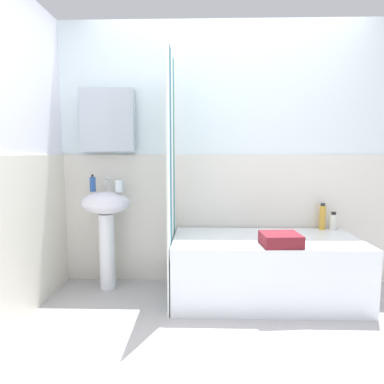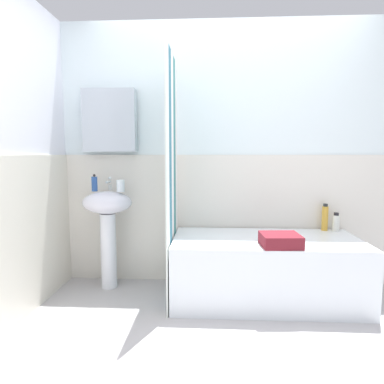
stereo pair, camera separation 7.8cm
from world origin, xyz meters
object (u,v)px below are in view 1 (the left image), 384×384
(soap_dispenser, at_px, (93,184))
(shampoo_bottle, at_px, (322,217))
(toothbrush_cup, at_px, (119,186))
(sink, at_px, (106,218))
(bathtub, at_px, (265,268))
(towel_folded, at_px, (281,239))
(lotion_bottle, at_px, (333,222))

(soap_dispenser, bearing_deg, shampoo_bottle, 3.58)
(toothbrush_cup, bearing_deg, sink, 173.61)
(soap_dispenser, distance_m, shampoo_bottle, 2.08)
(sink, relative_size, toothbrush_cup, 8.47)
(bathtub, xyz_separation_m, towel_folded, (0.06, -0.24, 0.31))
(shampoo_bottle, bearing_deg, towel_folded, -132.40)
(shampoo_bottle, distance_m, towel_folded, 0.75)
(towel_folded, bearing_deg, shampoo_bottle, 47.60)
(shampoo_bottle, bearing_deg, bathtub, -151.02)
(lotion_bottle, xyz_separation_m, shampoo_bottle, (-0.09, 0.02, 0.04))
(soap_dispenser, height_order, toothbrush_cup, soap_dispenser)
(toothbrush_cup, bearing_deg, bathtub, -7.63)
(bathtub, xyz_separation_m, shampoo_bottle, (0.57, 0.32, 0.38))
(sink, xyz_separation_m, toothbrush_cup, (0.13, -0.01, 0.29))
(lotion_bottle, relative_size, towel_folded, 0.59)
(shampoo_bottle, bearing_deg, sink, -176.07)
(lotion_bottle, relative_size, shampoo_bottle, 0.69)
(toothbrush_cup, distance_m, shampoo_bottle, 1.85)
(sink, relative_size, soap_dispenser, 5.76)
(toothbrush_cup, height_order, shampoo_bottle, toothbrush_cup)
(toothbrush_cup, height_order, bathtub, toothbrush_cup)
(bathtub, xyz_separation_m, lotion_bottle, (0.66, 0.29, 0.34))
(bathtub, height_order, towel_folded, towel_folded)
(sink, height_order, bathtub, sink)
(soap_dispenser, xyz_separation_m, bathtub, (1.49, -0.19, -0.69))
(soap_dispenser, bearing_deg, sink, -2.55)
(toothbrush_cup, relative_size, bathtub, 0.07)
(soap_dispenser, relative_size, lotion_bottle, 0.91)
(sink, relative_size, lotion_bottle, 5.27)
(shampoo_bottle, bearing_deg, lotion_bottle, -14.13)
(sink, relative_size, bathtub, 0.58)
(soap_dispenser, relative_size, shampoo_bottle, 0.63)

